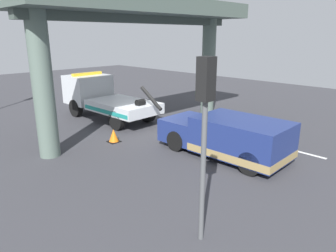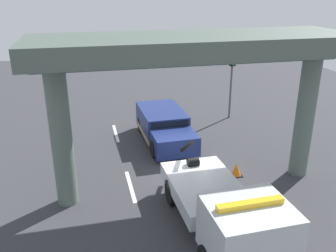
% 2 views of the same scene
% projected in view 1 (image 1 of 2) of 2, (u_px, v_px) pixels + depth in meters
% --- Properties ---
extents(ground_plane, '(60.00, 40.00, 0.10)m').
position_uv_depth(ground_plane, '(153.00, 133.00, 15.45)').
color(ground_plane, '#38383D').
extents(lane_stripe_west, '(2.60, 0.16, 0.01)m').
position_uv_depth(lane_stripe_west, '(294.00, 150.00, 13.01)').
color(lane_stripe_west, silver).
rests_on(lane_stripe_west, ground).
extents(lane_stripe_mid, '(2.60, 0.16, 0.01)m').
position_uv_depth(lane_stripe_mid, '(186.00, 123.00, 17.10)').
color(lane_stripe_mid, silver).
rests_on(lane_stripe_mid, ground).
extents(lane_stripe_east, '(2.60, 0.16, 0.01)m').
position_uv_depth(lane_stripe_east, '(120.00, 106.00, 21.18)').
color(lane_stripe_east, silver).
rests_on(lane_stripe_east, ground).
extents(tow_truck_white, '(7.28, 2.54, 2.46)m').
position_uv_depth(tow_truck_white, '(102.00, 96.00, 18.01)').
color(tow_truck_white, silver).
rests_on(tow_truck_white, ground).
extents(towed_van_green, '(5.25, 2.32, 1.58)m').
position_uv_depth(towed_van_green, '(228.00, 137.00, 12.23)').
color(towed_van_green, navy).
rests_on(towed_van_green, ground).
extents(overpass_structure, '(3.60, 11.93, 6.19)m').
position_uv_depth(overpass_structure, '(143.00, 19.00, 14.34)').
color(overpass_structure, '#596B60').
rests_on(overpass_structure, ground).
extents(traffic_light_near, '(0.39, 0.32, 4.20)m').
position_uv_depth(traffic_light_near, '(204.00, 112.00, 6.56)').
color(traffic_light_near, '#515456').
rests_on(traffic_light_near, ground).
extents(traffic_cone_orange, '(0.50, 0.50, 0.59)m').
position_uv_depth(traffic_cone_orange, '(114.00, 136.00, 13.98)').
color(traffic_cone_orange, orange).
rests_on(traffic_cone_orange, ground).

